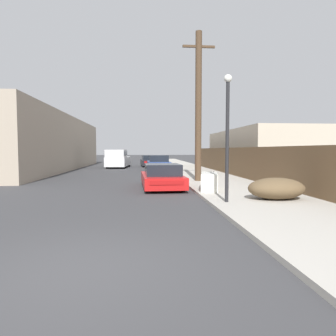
{
  "coord_description": "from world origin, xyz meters",
  "views": [
    {
      "loc": [
        0.95,
        -4.52,
        1.85
      ],
      "look_at": [
        2.42,
        12.5,
        0.83
      ],
      "focal_mm": 32.0,
      "sensor_mm": 36.0,
      "label": 1
    }
  ],
  "objects_px": {
    "parked_sports_car_red": "(162,177)",
    "brush_pile": "(276,188)",
    "car_parked_far": "(149,161)",
    "discarded_fridge": "(209,181)",
    "street_lamp": "(227,128)",
    "utility_pole": "(198,106)",
    "car_parked_mid": "(158,164)",
    "pickup_truck": "(118,159)"
  },
  "relations": [
    {
      "from": "parked_sports_car_red",
      "to": "brush_pile",
      "type": "bearing_deg",
      "value": -51.54
    },
    {
      "from": "car_parked_far",
      "to": "brush_pile",
      "type": "height_order",
      "value": "car_parked_far"
    },
    {
      "from": "discarded_fridge",
      "to": "street_lamp",
      "type": "relative_size",
      "value": 0.46
    },
    {
      "from": "utility_pole",
      "to": "brush_pile",
      "type": "xyz_separation_m",
      "value": [
        1.57,
        -6.56,
        -3.83
      ]
    },
    {
      "from": "car_parked_mid",
      "to": "pickup_truck",
      "type": "relative_size",
      "value": 0.83
    },
    {
      "from": "pickup_truck",
      "to": "utility_pole",
      "type": "relative_size",
      "value": 0.69
    },
    {
      "from": "parked_sports_car_red",
      "to": "utility_pole",
      "type": "distance_m",
      "value": 4.88
    },
    {
      "from": "pickup_truck",
      "to": "street_lamp",
      "type": "distance_m",
      "value": 22.59
    },
    {
      "from": "discarded_fridge",
      "to": "street_lamp",
      "type": "height_order",
      "value": "street_lamp"
    },
    {
      "from": "discarded_fridge",
      "to": "car_parked_mid",
      "type": "xyz_separation_m",
      "value": [
        -1.49,
        13.64,
        0.17
      ]
    },
    {
      "from": "brush_pile",
      "to": "utility_pole",
      "type": "bearing_deg",
      "value": 103.45
    },
    {
      "from": "discarded_fridge",
      "to": "pickup_truck",
      "type": "bearing_deg",
      "value": 118.88
    },
    {
      "from": "discarded_fridge",
      "to": "car_parked_mid",
      "type": "bearing_deg",
      "value": 109.04
    },
    {
      "from": "discarded_fridge",
      "to": "utility_pole",
      "type": "relative_size",
      "value": 0.23
    },
    {
      "from": "car_parked_far",
      "to": "brush_pile",
      "type": "distance_m",
      "value": 24.05
    },
    {
      "from": "car_parked_far",
      "to": "utility_pole",
      "type": "distance_m",
      "value": 17.73
    },
    {
      "from": "utility_pole",
      "to": "brush_pile",
      "type": "distance_m",
      "value": 7.76
    },
    {
      "from": "car_parked_far",
      "to": "street_lamp",
      "type": "height_order",
      "value": "street_lamp"
    },
    {
      "from": "pickup_truck",
      "to": "brush_pile",
      "type": "bearing_deg",
      "value": 113.1
    },
    {
      "from": "car_parked_far",
      "to": "street_lamp",
      "type": "bearing_deg",
      "value": -88.46
    },
    {
      "from": "discarded_fridge",
      "to": "utility_pole",
      "type": "xyz_separation_m",
      "value": [
        0.24,
        3.93,
        3.85
      ]
    },
    {
      "from": "discarded_fridge",
      "to": "car_parked_mid",
      "type": "distance_m",
      "value": 13.72
    },
    {
      "from": "car_parked_mid",
      "to": "street_lamp",
      "type": "relative_size",
      "value": 1.12
    },
    {
      "from": "parked_sports_car_red",
      "to": "brush_pile",
      "type": "height_order",
      "value": "parked_sports_car_red"
    },
    {
      "from": "pickup_truck",
      "to": "street_lamp",
      "type": "relative_size",
      "value": 1.36
    },
    {
      "from": "discarded_fridge",
      "to": "brush_pile",
      "type": "distance_m",
      "value": 3.18
    },
    {
      "from": "car_parked_far",
      "to": "utility_pole",
      "type": "xyz_separation_m",
      "value": [
        2.35,
        -17.17,
        3.73
      ]
    },
    {
      "from": "pickup_truck",
      "to": "brush_pile",
      "type": "height_order",
      "value": "pickup_truck"
    },
    {
      "from": "pickup_truck",
      "to": "utility_pole",
      "type": "xyz_separation_m",
      "value": [
        5.68,
        -14.94,
        3.4
      ]
    },
    {
      "from": "discarded_fridge",
      "to": "car_parked_far",
      "type": "height_order",
      "value": "car_parked_far"
    },
    {
      "from": "discarded_fridge",
      "to": "brush_pile",
      "type": "bearing_deg",
      "value": -42.68
    },
    {
      "from": "parked_sports_car_red",
      "to": "street_lamp",
      "type": "distance_m",
      "value": 5.54
    },
    {
      "from": "parked_sports_car_red",
      "to": "car_parked_far",
      "type": "bearing_deg",
      "value": 88.55
    },
    {
      "from": "pickup_truck",
      "to": "discarded_fridge",
      "type": "bearing_deg",
      "value": 110.55
    },
    {
      "from": "car_parked_mid",
      "to": "brush_pile",
      "type": "height_order",
      "value": "car_parked_mid"
    },
    {
      "from": "discarded_fridge",
      "to": "utility_pole",
      "type": "height_order",
      "value": "utility_pole"
    },
    {
      "from": "car_parked_far",
      "to": "pickup_truck",
      "type": "relative_size",
      "value": 0.78
    },
    {
      "from": "utility_pole",
      "to": "street_lamp",
      "type": "xyz_separation_m",
      "value": [
        -0.33,
        -6.95,
        -1.75
      ]
    },
    {
      "from": "discarded_fridge",
      "to": "parked_sports_car_red",
      "type": "height_order",
      "value": "parked_sports_car_red"
    },
    {
      "from": "discarded_fridge",
      "to": "car_parked_far",
      "type": "distance_m",
      "value": 21.21
    },
    {
      "from": "discarded_fridge",
      "to": "brush_pile",
      "type": "height_order",
      "value": "discarded_fridge"
    },
    {
      "from": "parked_sports_car_red",
      "to": "pickup_truck",
      "type": "bearing_deg",
      "value": 99.62
    }
  ]
}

